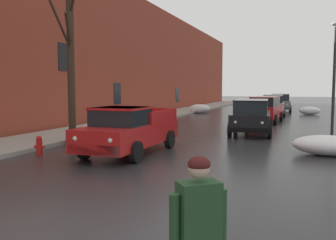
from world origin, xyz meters
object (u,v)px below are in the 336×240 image
object	(u,v)px
bare_tree_second_along_sidewalk	(71,57)
suv_silver_parked_far_down_block	(273,104)
pickup_truck_red_approaching_near_lane	(129,130)
street_lamp_post	(334,73)
suv_red_parked_kerbside_mid	(265,108)
fire_hydrant	(39,145)
suv_grey_queued_behind_truck	(280,102)
pedestrian_with_coffee	(199,227)
suv_black_parked_kerbside_close	(251,115)

from	to	relation	value
bare_tree_second_along_sidewalk	suv_silver_parked_far_down_block	world-z (taller)	bare_tree_second_along_sidewalk
pickup_truck_red_approaching_near_lane	street_lamp_post	size ratio (longest dim) A/B	0.94
suv_red_parked_kerbside_mid	fire_hydrant	size ratio (longest dim) A/B	6.83
pickup_truck_red_approaching_near_lane	suv_silver_parked_far_down_block	size ratio (longest dim) A/B	1.08
pickup_truck_red_approaching_near_lane	street_lamp_post	distance (m)	10.86
suv_grey_queued_behind_truck	street_lamp_post	distance (m)	19.64
bare_tree_second_along_sidewalk	suv_silver_parked_far_down_block	xyz separation A→B (m)	(6.82, 20.09, -2.74)
bare_tree_second_along_sidewalk	fire_hydrant	xyz separation A→B (m)	(0.32, -2.52, -3.37)
suv_grey_queued_behind_truck	pickup_truck_red_approaching_near_lane	bearing A→B (deg)	-98.26
suv_grey_queued_behind_truck	pedestrian_with_coffee	size ratio (longest dim) A/B	2.61
suv_red_parked_kerbside_mid	pickup_truck_red_approaching_near_lane	bearing A→B (deg)	-103.84
suv_red_parked_kerbside_mid	bare_tree_second_along_sidewalk	bearing A→B (deg)	-117.17
street_lamp_post	pedestrian_with_coffee	bearing A→B (deg)	-98.39
suv_black_parked_kerbside_close	suv_red_parked_kerbside_mid	size ratio (longest dim) A/B	0.98
suv_black_parked_kerbside_close	fire_hydrant	world-z (taller)	suv_black_parked_kerbside_close
suv_silver_parked_far_down_block	fire_hydrant	world-z (taller)	suv_silver_parked_far_down_block
suv_black_parked_kerbside_close	fire_hydrant	size ratio (longest dim) A/B	6.71
suv_silver_parked_far_down_block	fire_hydrant	xyz separation A→B (m)	(-6.50, -22.61, -0.63)
suv_red_parked_kerbside_mid	pedestrian_with_coffee	distance (m)	22.98
pickup_truck_red_approaching_near_lane	suv_grey_queued_behind_truck	size ratio (longest dim) A/B	1.15
pedestrian_with_coffee	fire_hydrant	xyz separation A→B (m)	(-7.96, 7.18, -0.68)
suv_silver_parked_far_down_block	suv_grey_queued_behind_truck	bearing A→B (deg)	86.70
suv_grey_queued_behind_truck	suv_black_parked_kerbside_close	bearing A→B (deg)	-91.20
bare_tree_second_along_sidewalk	suv_red_parked_kerbside_mid	world-z (taller)	bare_tree_second_along_sidewalk
pickup_truck_red_approaching_near_lane	pedestrian_with_coffee	world-z (taller)	same
bare_tree_second_along_sidewalk	pedestrian_with_coffee	xyz separation A→B (m)	(8.28, -9.69, -2.69)
bare_tree_second_along_sidewalk	pickup_truck_red_approaching_near_lane	distance (m)	4.47
suv_black_parked_kerbside_close	fire_hydrant	distance (m)	10.91
fire_hydrant	street_lamp_post	xyz separation A→B (m)	(10.34, 8.99, 2.80)
street_lamp_post	pickup_truck_red_approaching_near_lane	bearing A→B (deg)	-134.23
pickup_truck_red_approaching_near_lane	suv_silver_parked_far_down_block	world-z (taller)	suv_silver_parked_far_down_block
pickup_truck_red_approaching_near_lane	fire_hydrant	distance (m)	3.28
suv_grey_queued_behind_truck	pedestrian_with_coffee	world-z (taller)	suv_grey_queued_behind_truck
suv_red_parked_kerbside_mid	street_lamp_post	bearing A→B (deg)	-60.23
bare_tree_second_along_sidewalk	suv_red_parked_kerbside_mid	distance (m)	15.13
bare_tree_second_along_sidewalk	suv_black_parked_kerbside_close	xyz separation A→B (m)	(6.74, 6.29, -2.74)
bare_tree_second_along_sidewalk	street_lamp_post	distance (m)	12.49
bare_tree_second_along_sidewalk	suv_grey_queued_behind_truck	size ratio (longest dim) A/B	1.60
bare_tree_second_along_sidewalk	street_lamp_post	bearing A→B (deg)	31.28
pedestrian_with_coffee	suv_black_parked_kerbside_close	bearing A→B (deg)	95.50
bare_tree_second_along_sidewalk	pickup_truck_red_approaching_near_lane	world-z (taller)	bare_tree_second_along_sidewalk
pickup_truck_red_approaching_near_lane	suv_red_parked_kerbside_mid	size ratio (longest dim) A/B	1.09
suv_red_parked_kerbside_mid	suv_grey_queued_behind_truck	distance (m)	12.45
pickup_truck_red_approaching_near_lane	street_lamp_post	xyz separation A→B (m)	(7.41, 7.61, 2.28)
suv_black_parked_kerbside_close	suv_grey_queued_behind_truck	distance (m)	19.40
pickup_truck_red_approaching_near_lane	suv_silver_parked_far_down_block	bearing A→B (deg)	80.45
suv_red_parked_kerbside_mid	pedestrian_with_coffee	xyz separation A→B (m)	(1.48, -22.93, 0.05)
pedestrian_with_coffee	suv_red_parked_kerbside_mid	bearing A→B (deg)	93.70
bare_tree_second_along_sidewalk	pedestrian_with_coffee	distance (m)	13.03
suv_red_parked_kerbside_mid	fire_hydrant	world-z (taller)	suv_red_parked_kerbside_mid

